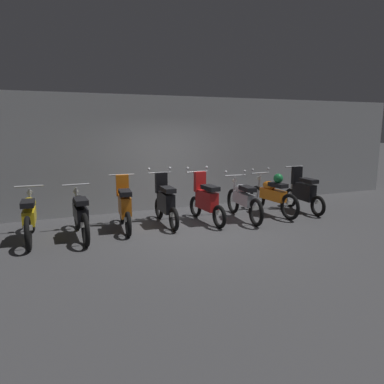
{
  "coord_description": "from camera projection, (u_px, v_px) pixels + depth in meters",
  "views": [
    {
      "loc": [
        -2.97,
        -6.98,
        2.25
      ],
      "look_at": [
        0.12,
        0.56,
        0.75
      ],
      "focal_mm": 33.47,
      "sensor_mm": 36.0,
      "label": 1
    }
  ],
  "objects": [
    {
      "name": "motorbike_slot_2",
      "position": [
        125.0,
        206.0,
        7.89
      ],
      "size": [
        0.56,
        1.68,
        1.18
      ],
      "color": "black",
      "rests_on": "ground"
    },
    {
      "name": "motorbike_slot_4",
      "position": [
        206.0,
        200.0,
        8.46
      ],
      "size": [
        0.59,
        1.68,
        1.29
      ],
      "color": "black",
      "rests_on": "ground"
    },
    {
      "name": "back_wall",
      "position": [
        162.0,
        153.0,
        9.78
      ],
      "size": [
        16.0,
        0.3,
        3.05
      ],
      "primitive_type": "cube",
      "color": "#9EA0A3",
      "rests_on": "ground"
    },
    {
      "name": "motorbike_slot_1",
      "position": [
        80.0,
        214.0,
        7.31
      ],
      "size": [
        0.56,
        1.95,
        1.03
      ],
      "color": "black",
      "rests_on": "ground"
    },
    {
      "name": "ground_plane",
      "position": [
        197.0,
        230.0,
        7.87
      ],
      "size": [
        80.0,
        80.0,
        0.0
      ],
      "primitive_type": "plane",
      "color": "#424244"
    },
    {
      "name": "motorbike_slot_6",
      "position": [
        273.0,
        194.0,
        9.22
      ],
      "size": [
        0.59,
        1.95,
        1.15
      ],
      "color": "black",
      "rests_on": "ground"
    },
    {
      "name": "motorbike_slot_5",
      "position": [
        243.0,
        199.0,
        8.73
      ],
      "size": [
        0.59,
        1.95,
        1.15
      ],
      "color": "black",
      "rests_on": "ground"
    },
    {
      "name": "motorbike_slot_3",
      "position": [
        165.0,
        202.0,
        8.26
      ],
      "size": [
        0.59,
        1.68,
        1.29
      ],
      "color": "black",
      "rests_on": "ground"
    },
    {
      "name": "motorbike_slot_0",
      "position": [
        30.0,
        216.0,
        7.1
      ],
      "size": [
        0.56,
        1.95,
        1.03
      ],
      "color": "black",
      "rests_on": "ground"
    },
    {
      "name": "motorbike_slot_7",
      "position": [
        303.0,
        192.0,
        9.56
      ],
      "size": [
        0.56,
        1.68,
        1.18
      ],
      "color": "black",
      "rests_on": "ground"
    }
  ]
}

